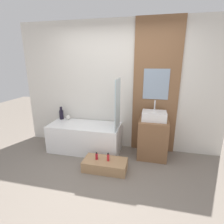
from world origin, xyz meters
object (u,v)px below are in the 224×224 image
Objects in this scene: vase_round_light at (68,117)px; bathtub at (85,137)px; bottle_soap_primary at (97,156)px; vase_tall_dark at (61,114)px; wooden_step_bench at (105,165)px; bottle_soap_secondary at (108,157)px; sink at (154,116)px.

bathtub is at bearing -24.99° from vase_round_light.
vase_round_light is at bearing 138.06° from bottle_soap_primary.
bathtub is 0.62m from vase_round_light.
vase_tall_dark is 0.17m from vase_round_light.
wooden_step_bench is 0.21m from bottle_soap_primary.
vase_tall_dark reaches higher than bottle_soap_primary.
vase_round_light is (-0.48, 0.22, 0.33)m from bathtub.
bottle_soap_secondary is (0.65, -0.60, -0.04)m from bathtub.
sink reaches higher than vase_round_light.
bathtub reaches higher than wooden_step_bench.
vase_tall_dark is at bearing 142.39° from bottle_soap_primary.
bottle_soap_primary is at bearing -41.94° from vase_round_light.
sink is 1.87m from vase_round_light.
bathtub reaches higher than bottle_soap_primary.
vase_round_light is (-1.85, 0.17, -0.22)m from sink.
bathtub is at bearing 126.26° from bottle_soap_primary.
sink is at bearing 34.88° from bottle_soap_primary.
wooden_step_bench is (0.59, -0.60, -0.20)m from bathtub.
bathtub is 1.48m from sink.
bottle_soap_secondary is at bearing 0.00° from bottle_soap_primary.
sink is (0.78, 0.65, 0.75)m from wooden_step_bench.
vase_round_light is at bearing 155.01° from bathtub.
vase_tall_dark is 2.14× the size of bottle_soap_primary.
sink is at bearing 41.81° from bottle_soap_secondary.
bottle_soap_secondary reaches higher than wooden_step_bench.
vase_round_light reaches higher than bottle_soap_primary.
wooden_step_bench is 1.60m from vase_tall_dark.
bottle_soap_secondary is (0.06, 0.00, 0.16)m from wooden_step_bench.
sink is 3.12× the size of bottle_soap_secondary.
wooden_step_bench is 2.68× the size of vase_tall_dark.
bottle_soap_secondary is at bearing -138.19° from sink.
vase_tall_dark is (-0.64, 0.23, 0.40)m from bathtub.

